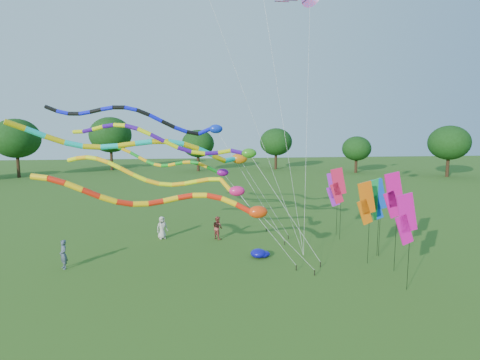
{
  "coord_description": "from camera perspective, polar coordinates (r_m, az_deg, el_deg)",
  "views": [
    {
      "loc": [
        -3.94,
        -17.84,
        7.72
      ],
      "look_at": [
        -1.25,
        3.77,
        4.8
      ],
      "focal_mm": 30.0,
      "sensor_mm": 36.0,
      "label": 1
    }
  ],
  "objects": [
    {
      "name": "person_b",
      "position": [
        24.17,
        -23.82,
        -9.66
      ],
      "size": [
        0.65,
        0.7,
        1.61
      ],
      "primitive_type": "imported",
      "rotation": [
        0.0,
        0.0,
        -0.97
      ],
      "color": "#424C5D",
      "rests_on": "ground"
    },
    {
      "name": "banner_pole_blue_b",
      "position": [
        24.92,
        18.9,
        -2.62
      ],
      "size": [
        1.16,
        0.19,
        4.73
      ],
      "rotation": [
        0.0,
        0.0,
        -0.09
      ],
      "color": "black",
      "rests_on": "ground"
    },
    {
      "name": "person_c",
      "position": [
        27.84,
        -3.22,
        -6.78
      ],
      "size": [
        0.95,
        0.98,
        1.59
      ],
      "primitive_type": "imported",
      "rotation": [
        0.0,
        0.0,
        2.23
      ],
      "color": "brown",
      "rests_on": "ground"
    },
    {
      "name": "banner_pole_magenta_a",
      "position": [
        20.22,
        22.53,
        -5.16
      ],
      "size": [
        1.16,
        0.15,
        4.71
      ],
      "rotation": [
        0.0,
        0.0,
        0.06
      ],
      "color": "black",
      "rests_on": "ground"
    },
    {
      "name": "banner_pole_red",
      "position": [
        27.86,
        13.75,
        -0.83
      ],
      "size": [
        1.16,
        0.14,
        4.99
      ],
      "rotation": [
        0.0,
        0.0,
        -0.05
      ],
      "color": "black",
      "rests_on": "ground"
    },
    {
      "name": "banner_pole_orange",
      "position": [
        23.36,
        17.49,
        -3.16
      ],
      "size": [
        1.16,
        0.19,
        4.75
      ],
      "rotation": [
        0.0,
        0.0,
        0.1
      ],
      "color": "black",
      "rests_on": "ground"
    },
    {
      "name": "tube_kite_orange",
      "position": [
        22.76,
        -9.43,
        0.19
      ],
      "size": [
        12.54,
        4.3,
        6.6
      ],
      "rotation": [
        0.0,
        0.0,
        -0.34
      ],
      "color": "black",
      "rests_on": "ground"
    },
    {
      "name": "person_a",
      "position": [
        28.39,
        -11.03,
        -6.66
      ],
      "size": [
        0.9,
        0.78,
        1.56
      ],
      "primitive_type": "imported",
      "rotation": [
        0.0,
        0.0,
        0.45
      ],
      "color": "#B9B1A7",
      "rests_on": "ground"
    },
    {
      "name": "tube_kite_blue",
      "position": [
        25.49,
        -12.29,
        8.27
      ],
      "size": [
        14.71,
        1.71,
        9.56
      ],
      "rotation": [
        0.0,
        0.0,
        -0.07
      ],
      "color": "black",
      "rests_on": "ground"
    },
    {
      "name": "ground",
      "position": [
        19.84,
        5.11,
        -15.3
      ],
      "size": [
        160.0,
        160.0,
        0.0
      ],
      "primitive_type": "plane",
      "color": "#295917",
      "rests_on": "ground"
    },
    {
      "name": "blue_nylon_heap",
      "position": [
        24.25,
        3.0,
        -10.41
      ],
      "size": [
        1.13,
        1.21,
        0.5
      ],
      "color": "#0C0B97",
      "rests_on": "ground"
    },
    {
      "name": "banner_pole_magenta_b",
      "position": [
        22.48,
        20.99,
        -2.06
      ],
      "size": [
        1.16,
        0.1,
        5.4
      ],
      "rotation": [
        0.0,
        0.0,
        -0.02
      ],
      "color": "black",
      "rests_on": "ground"
    },
    {
      "name": "banner_pole_violet",
      "position": [
        29.12,
        13.24,
        -1.29
      ],
      "size": [
        1.13,
        0.44,
        4.57
      ],
      "rotation": [
        0.0,
        0.0,
        -0.32
      ],
      "color": "black",
      "rests_on": "ground"
    },
    {
      "name": "tube_kite_cyan",
      "position": [
        23.3,
        -10.31,
        4.33
      ],
      "size": [
        15.31,
        5.36,
        8.58
      ],
      "rotation": [
        0.0,
        0.0,
        0.36
      ],
      "color": "black",
      "rests_on": "ground"
    },
    {
      "name": "tube_kite_purple",
      "position": [
        22.6,
        -8.5,
        5.24
      ],
      "size": [
        13.63,
        4.07,
        8.47
      ],
      "rotation": [
        0.0,
        0.0,
        -0.27
      ],
      "color": "black",
      "rests_on": "ground"
    },
    {
      "name": "tube_kite_red",
      "position": [
        19.92,
        -8.18,
        -3.03
      ],
      "size": [
        13.35,
        1.27,
        6.11
      ],
      "rotation": [
        0.0,
        0.0,
        -0.02
      ],
      "color": "black",
      "rests_on": "ground"
    },
    {
      "name": "tree_ring",
      "position": [
        18.7,
        4.33,
        0.8
      ],
      "size": [
        117.03,
        117.06,
        9.7
      ],
      "color": "#382314",
      "rests_on": "ground"
    },
    {
      "name": "banner_pole_green",
      "position": [
        24.87,
        18.84,
        -2.6
      ],
      "size": [
        1.11,
        0.49,
        4.74
      ],
      "rotation": [
        0.0,
        0.0,
        0.37
      ],
      "color": "black",
      "rests_on": "ground"
    },
    {
      "name": "tube_kite_green",
      "position": [
        30.9,
        -8.67,
        2.31
      ],
      "size": [
        12.05,
        4.6,
        6.82
      ],
      "rotation": [
        0.0,
        0.0,
        -0.35
      ],
      "color": "black",
      "rests_on": "ground"
    }
  ]
}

